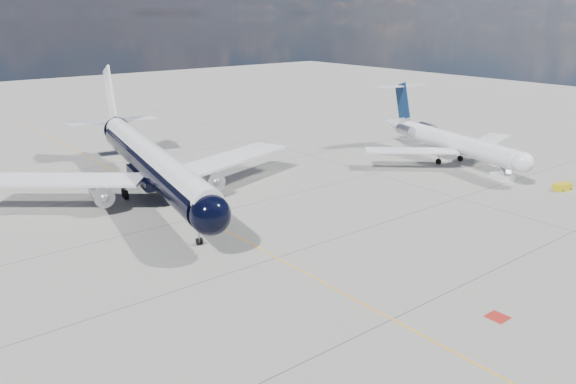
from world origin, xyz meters
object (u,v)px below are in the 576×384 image
object	(u,v)px
regional_jet	(446,139)
service_tug	(562,187)
main_airliner	(149,160)
boarding_stair	(502,176)

from	to	relation	value
regional_jet	service_tug	bearing A→B (deg)	-78.32
main_airliner	boarding_stair	xyz separation A→B (m)	(42.94, -25.25, -4.16)
regional_jet	boarding_stair	size ratio (longest dim) A/B	10.11
regional_jet	service_tug	xyz separation A→B (m)	(-0.60, -19.74, -3.16)
regional_jet	boarding_stair	world-z (taller)	regional_jet
service_tug	regional_jet	bearing A→B (deg)	98.84
main_airliner	service_tug	xyz separation A→B (m)	(44.68, -33.27, -4.26)
regional_jet	boarding_stair	distance (m)	12.34
main_airliner	boarding_stair	distance (m)	49.99
main_airliner	regional_jet	bearing A→B (deg)	-5.72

